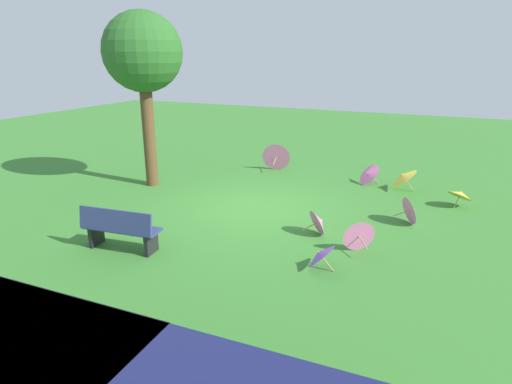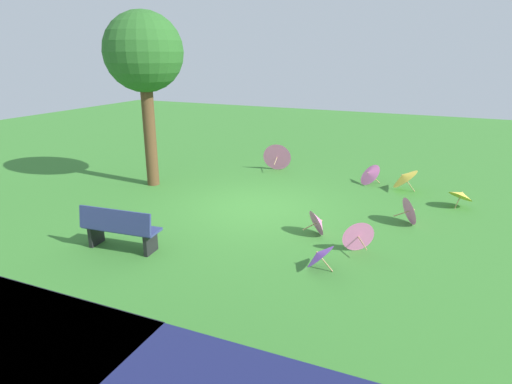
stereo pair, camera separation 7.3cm
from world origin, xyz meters
name	(u,v)px [view 2 (the right image)]	position (x,y,z in m)	size (l,w,h in m)	color
ground	(256,207)	(0.00, 0.00, 0.00)	(40.00, 40.00, 0.00)	#387A2D
park_bench	(119,228)	(1.41, 3.39, 0.47)	(1.64, 0.65, 0.90)	navy
shade_tree	(144,55)	(3.65, -0.58, 3.72)	(2.19, 2.19, 4.89)	brown
parasol_pink_0	(357,235)	(-2.88, 1.44, 0.33)	(0.69, 0.71, 0.67)	tan
parasol_pink_1	(411,210)	(-3.71, -0.48, 0.33)	(0.66, 0.72, 0.66)	tan
parasol_pink_2	(319,222)	(-1.96, 0.99, 0.30)	(0.64, 0.66, 0.59)	tan
parasol_purple_1	(319,254)	(-2.42, 2.51, 0.29)	(0.55, 0.64, 0.54)	tan
parasol_pink_3	(277,156)	(0.90, -3.70, 0.47)	(0.99, 0.89, 0.94)	tan
parasol_pink_4	(369,174)	(-2.22, -3.28, 0.32)	(0.87, 0.90, 0.64)	tan
parasol_yellow_0	(461,195)	(-4.74, -2.19, 0.35)	(0.83, 0.82, 0.54)	tan
parasol_yellow_1	(404,177)	(-3.24, -3.04, 0.41)	(0.80, 0.88, 0.73)	tan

